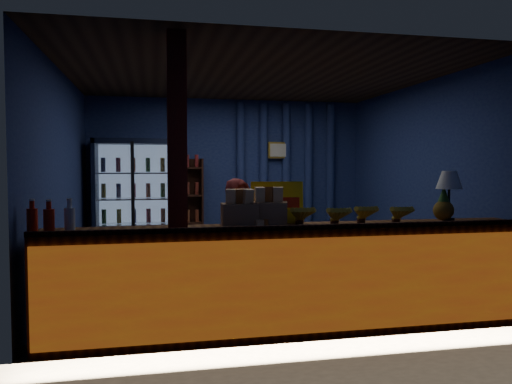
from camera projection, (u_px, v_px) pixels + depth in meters
ground at (254, 282)px, 6.35m from camera, size 4.60×4.60×0.00m
room_walls at (254, 159)px, 6.27m from camera, size 4.60×4.60×4.60m
counter at (297, 278)px, 4.46m from camera, size 4.40×0.57×0.99m
support_post at (177, 188)px, 4.21m from camera, size 0.16×0.16×2.60m
beverage_cooler at (134, 201)px, 7.86m from camera, size 1.20×0.62×1.90m
bottle_shelf at (187, 208)px, 8.18m from camera, size 0.50×0.28×1.60m
curtain_folds at (286, 177)px, 8.58m from camera, size 1.74×0.14×2.50m
framed_picture at (279, 150)px, 8.48m from camera, size 0.36×0.04×0.28m
shopkeeper at (240, 247)px, 4.96m from camera, size 0.57×0.47×1.36m
green_chair at (317, 241)px, 8.00m from camera, size 0.76×0.77×0.56m
side_table at (276, 245)px, 7.85m from camera, size 0.52×0.39×0.55m
yellow_sign at (277, 202)px, 4.62m from camera, size 0.49×0.17×0.39m
soda_bottles at (50, 219)px, 3.94m from camera, size 0.36×0.16×0.27m
snack_box_left at (269, 212)px, 4.46m from camera, size 0.38×0.34×0.34m
snack_box_centre at (239, 213)px, 4.40m from camera, size 0.32×0.27×0.33m
pastry_tray at (257, 224)px, 4.40m from camera, size 0.43×0.43×0.07m
banana_bunches at (350, 214)px, 4.52m from camera, size 1.17×0.32×0.19m
table_lamp at (449, 182)px, 4.75m from camera, size 0.25×0.25×0.49m
pineapple at (444, 207)px, 4.77m from camera, size 0.19×0.19×0.33m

